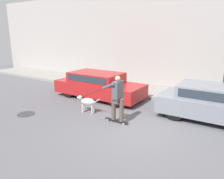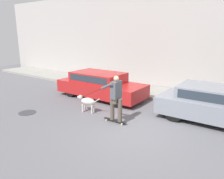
{
  "view_description": "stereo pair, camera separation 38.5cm",
  "coord_description": "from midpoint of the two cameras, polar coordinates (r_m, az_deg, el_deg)",
  "views": [
    {
      "loc": [
        3.1,
        -6.22,
        3.17
      ],
      "look_at": [
        -1.63,
        0.93,
        0.95
      ],
      "focal_mm": 35.0,
      "sensor_mm": 36.0,
      "label": 1
    },
    {
      "loc": [
        3.41,
        -6.0,
        3.17
      ],
      "look_at": [
        -1.63,
        0.93,
        0.95
      ],
      "focal_mm": 35.0,
      "sensor_mm": 36.0,
      "label": 2
    }
  ],
  "objects": [
    {
      "name": "sidewalk_curb",
      "position": [
        11.55,
        15.84,
        -1.6
      ],
      "size": [
        30.0,
        2.36,
        0.15
      ],
      "color": "gray",
      "rests_on": "ground_plane"
    },
    {
      "name": "parked_car_0",
      "position": [
        10.93,
        -4.56,
        1.09
      ],
      "size": [
        4.53,
        1.83,
        1.28
      ],
      "rotation": [
        0.0,
        0.0,
        0.01
      ],
      "color": "black",
      "rests_on": "ground_plane"
    },
    {
      "name": "dog",
      "position": [
        8.98,
        -7.68,
        -3.25
      ],
      "size": [
        1.04,
        0.4,
        0.69
      ],
      "rotation": [
        0.0,
        0.0,
        3.32
      ],
      "color": "beige",
      "rests_on": "ground_plane"
    },
    {
      "name": "ground_plane",
      "position": [
        7.61,
        5.02,
        -10.15
      ],
      "size": [
        36.0,
        36.0,
        0.0
      ],
      "primitive_type": "plane",
      "color": "slate"
    },
    {
      "name": "parked_car_1",
      "position": [
        8.82,
        23.89,
        -3.32
      ],
      "size": [
        4.05,
        1.86,
        1.32
      ],
      "rotation": [
        0.0,
        0.0,
        0.02
      ],
      "color": "black",
      "rests_on": "ground_plane"
    },
    {
      "name": "skateboarder",
      "position": [
        7.74,
        -0.03,
        -1.88
      ],
      "size": [
        2.35,
        0.64,
        1.74
      ],
      "rotation": [
        0.0,
        0.0,
        3.17
      ],
      "color": "beige",
      "rests_on": "ground_plane"
    },
    {
      "name": "back_wall",
      "position": [
        12.42,
        18.71,
        12.23
      ],
      "size": [
        32.0,
        0.3,
        5.67
      ],
      "color": "#B2ADA8",
      "rests_on": "ground_plane"
    },
    {
      "name": "manhole_cover",
      "position": [
        9.58,
        -22.62,
        -5.95
      ],
      "size": [
        0.7,
        0.7,
        0.01
      ],
      "color": "#38383D",
      "rests_on": "ground_plane"
    }
  ]
}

